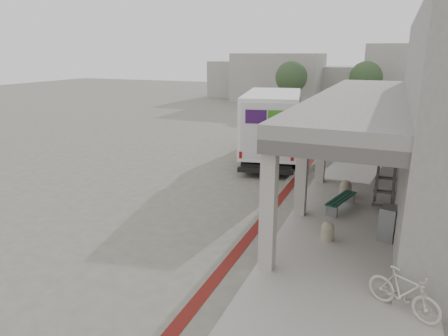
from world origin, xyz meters
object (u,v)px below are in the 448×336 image
at_px(fedex_truck, 273,123).
at_px(utility_cabinet, 388,223).
at_px(bicycle_cream, 404,292).
at_px(bench, 341,201).

relative_size(fedex_truck, utility_cabinet, 8.51).
distance_m(utility_cabinet, bicycle_cream, 3.74).
bearing_deg(bench, fedex_truck, 139.15).
xyz_separation_m(utility_cabinet, bicycle_cream, (0.40, -3.72, -0.02)).
bearing_deg(bicycle_cream, fedex_truck, 56.81).
bearing_deg(bicycle_cream, bench, 48.62).
distance_m(fedex_truck, bench, 8.31).
height_order(bench, bicycle_cream, bicycle_cream).
bearing_deg(fedex_truck, utility_cabinet, -66.48).
bearing_deg(utility_cabinet, fedex_truck, 136.88).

